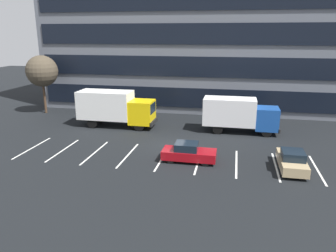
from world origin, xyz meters
name	(u,v)px	position (x,y,z in m)	size (l,w,h in m)	color
ground_plane	(170,145)	(0.00, 0.00, 0.00)	(120.00, 120.00, 0.00)	black
office_building	(198,21)	(0.00, 17.95, 10.80)	(37.78, 13.34, 21.60)	slate
lot_markings	(163,158)	(0.00, -2.94, 0.00)	(22.54, 5.40, 0.01)	silver
box_truck_yellow	(115,107)	(-6.67, 4.72, 2.05)	(7.84, 2.60, 3.63)	yellow
box_truck_blue	(239,114)	(5.69, 5.12, 1.87)	(7.15, 2.37, 3.31)	#194799
sedan_tan	(292,161)	(9.38, -3.33, 0.69)	(1.70, 4.06, 1.45)	tan
sedan_maroon	(189,153)	(2.05, -3.21, 0.68)	(4.01, 1.68, 1.43)	maroon
bare_tree	(42,71)	(-17.00, 8.64, 4.99)	(3.64, 3.64, 6.83)	#473323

